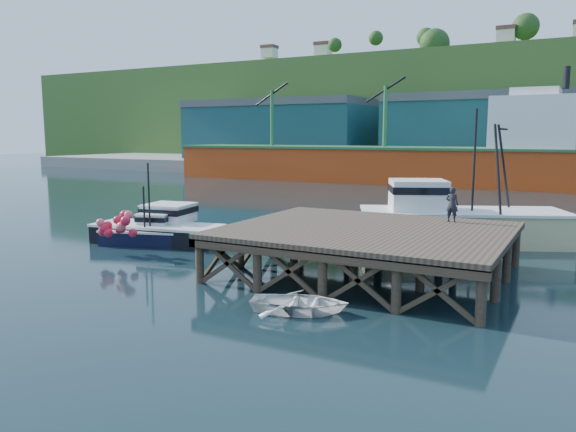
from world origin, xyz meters
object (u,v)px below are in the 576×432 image
Objects in this scene: dinghy at (299,303)px; boat_black at (160,228)px; dockworker at (452,204)px; boat_navy at (151,232)px; trawler at (458,216)px.

boat_black is at bearing 41.26° from dinghy.
dockworker is at bearing -35.41° from dinghy.
dinghy is 10.59m from dockworker.
dinghy is at bearing -45.04° from boat_navy.
boat_black is (0.05, 0.72, 0.17)m from boat_navy.
trawler is at bearing -74.50° from dockworker.
boat_black is at bearing 69.33° from boat_navy.
boat_black is 15.24m from dinghy.
dockworker is at bearing -2.09° from boat_black.
boat_navy is at bearing -175.03° from trawler.
dockworker is (3.06, 9.80, 2.60)m from dinghy.
dinghy is (13.10, -7.78, -0.50)m from boat_black.
boat_black is 16.43m from dockworker.
trawler is at bearing -26.06° from dinghy.
boat_black is at bearing -177.06° from trawler.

